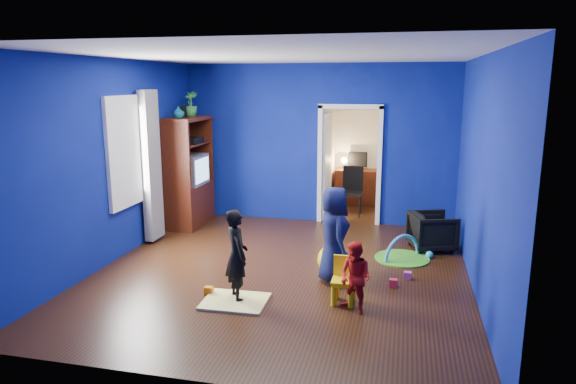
% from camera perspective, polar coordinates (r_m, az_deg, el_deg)
% --- Properties ---
extents(floor, '(5.00, 5.50, 0.01)m').
position_cam_1_polar(floor, '(7.17, -0.69, -8.83)').
color(floor, black).
rests_on(floor, ground).
extents(ceiling, '(5.00, 5.50, 0.01)m').
position_cam_1_polar(ceiling, '(6.71, -0.76, 14.99)').
color(ceiling, white).
rests_on(ceiling, wall_back).
extents(wall_back, '(5.00, 0.02, 2.90)m').
position_cam_1_polar(wall_back, '(9.46, 3.26, 5.33)').
color(wall_back, navy).
rests_on(wall_back, floor).
extents(wall_front, '(5.00, 0.02, 2.90)m').
position_cam_1_polar(wall_front, '(4.23, -9.63, -3.33)').
color(wall_front, navy).
rests_on(wall_front, floor).
extents(wall_left, '(0.02, 5.50, 2.90)m').
position_cam_1_polar(wall_left, '(7.77, -18.97, 3.21)').
color(wall_left, navy).
rests_on(wall_left, floor).
extents(wall_right, '(0.02, 5.50, 2.90)m').
position_cam_1_polar(wall_right, '(6.66, 20.67, 1.71)').
color(wall_right, navy).
rests_on(wall_right, floor).
extents(alcove, '(1.00, 1.75, 2.50)m').
position_cam_1_polar(alcove, '(10.26, 7.40, 4.66)').
color(alcove, silver).
rests_on(alcove, floor).
extents(armchair, '(0.81, 0.80, 0.59)m').
position_cam_1_polar(armchair, '(8.30, 15.73, -4.23)').
color(armchair, black).
rests_on(armchair, floor).
extents(child_black, '(0.46, 0.49, 1.12)m').
position_cam_1_polar(child_black, '(6.14, -5.71, -7.00)').
color(child_black, black).
rests_on(child_black, floor).
extents(child_navy, '(0.62, 0.73, 1.26)m').
position_cam_1_polar(child_navy, '(6.67, 5.13, -4.77)').
color(child_navy, '#0E1135').
rests_on(child_navy, floor).
extents(toddler_red, '(0.50, 0.47, 0.82)m').
position_cam_1_polar(toddler_red, '(5.90, 7.48, -9.40)').
color(toddler_red, red).
rests_on(toddler_red, floor).
extents(vase, '(0.22, 0.22, 0.20)m').
position_cam_1_polar(vase, '(9.04, -12.09, 8.67)').
color(vase, '#0D6369').
rests_on(vase, tv_armoire).
extents(potted_plant, '(0.26, 0.26, 0.44)m').
position_cam_1_polar(potted_plant, '(9.51, -10.78, 9.60)').
color(potted_plant, '#308639').
rests_on(potted_plant, tv_armoire).
extents(tv_armoire, '(0.58, 1.14, 1.96)m').
position_cam_1_polar(tv_armoire, '(9.43, -11.03, 2.22)').
color(tv_armoire, '#42140B').
rests_on(tv_armoire, floor).
extents(crt_tv, '(0.46, 0.70, 0.54)m').
position_cam_1_polar(crt_tv, '(9.41, -10.82, 2.45)').
color(crt_tv, silver).
rests_on(crt_tv, tv_armoire).
extents(yellow_blanket, '(0.76, 0.62, 0.03)m').
position_cam_1_polar(yellow_blanket, '(6.26, -5.90, -11.99)').
color(yellow_blanket, '#F2E07A').
rests_on(yellow_blanket, floor).
extents(hopper_ball, '(0.41, 0.41, 0.41)m').
position_cam_1_polar(hopper_ball, '(7.04, 4.94, -7.51)').
color(hopper_ball, yellow).
rests_on(hopper_ball, floor).
extents(kid_chair, '(0.28, 0.28, 0.50)m').
position_cam_1_polar(kid_chair, '(6.16, 6.22, -10.03)').
color(kid_chair, yellow).
rests_on(kid_chair, floor).
extents(play_mat, '(0.80, 0.80, 0.02)m').
position_cam_1_polar(play_mat, '(7.84, 12.55, -7.20)').
color(play_mat, '#3E9922').
rests_on(play_mat, floor).
extents(toy_arch, '(0.52, 0.56, 0.72)m').
position_cam_1_polar(toy_arch, '(7.83, 12.55, -7.14)').
color(toy_arch, '#3F8CD8').
rests_on(toy_arch, floor).
extents(window_left, '(0.03, 0.95, 1.55)m').
position_cam_1_polar(window_left, '(8.04, -17.62, 4.31)').
color(window_left, white).
rests_on(window_left, wall_left).
extents(curtain, '(0.14, 0.42, 2.40)m').
position_cam_1_polar(curtain, '(8.50, -14.96, 2.81)').
color(curtain, slate).
rests_on(curtain, floor).
extents(doorway, '(1.16, 0.10, 2.10)m').
position_cam_1_polar(doorway, '(9.43, 6.82, 2.79)').
color(doorway, white).
rests_on(doorway, floor).
extents(study_desk, '(0.88, 0.44, 0.75)m').
position_cam_1_polar(study_desk, '(11.03, 7.61, 0.56)').
color(study_desk, '#3D140A').
rests_on(study_desk, floor).
extents(desk_monitor, '(0.40, 0.05, 0.32)m').
position_cam_1_polar(desk_monitor, '(11.05, 7.75, 3.61)').
color(desk_monitor, black).
rests_on(desk_monitor, study_desk).
extents(desk_lamp, '(0.14, 0.14, 0.14)m').
position_cam_1_polar(desk_lamp, '(11.02, 6.27, 3.52)').
color(desk_lamp, '#FFD88C').
rests_on(desk_lamp, study_desk).
extents(folding_chair, '(0.40, 0.40, 0.92)m').
position_cam_1_polar(folding_chair, '(10.08, 7.09, -0.03)').
color(folding_chair, black).
rests_on(folding_chair, floor).
extents(book_shelf, '(0.88, 0.24, 0.04)m').
position_cam_1_polar(book_shelf, '(10.93, 7.91, 9.15)').
color(book_shelf, white).
rests_on(book_shelf, study_desk).
extents(toy_0, '(0.10, 0.08, 0.10)m').
position_cam_1_polar(toy_0, '(6.79, 11.62, -9.87)').
color(toy_0, red).
rests_on(toy_0, floor).
extents(toy_1, '(0.11, 0.11, 0.11)m').
position_cam_1_polar(toy_1, '(7.96, 15.44, -6.70)').
color(toy_1, '#29B7EB').
rests_on(toy_1, floor).
extents(toy_2, '(0.10, 0.08, 0.10)m').
position_cam_1_polar(toy_2, '(6.50, -8.78, -10.78)').
color(toy_2, orange).
rests_on(toy_2, floor).
extents(toy_3, '(0.11, 0.11, 0.11)m').
position_cam_1_polar(toy_3, '(7.17, 8.27, -8.48)').
color(toy_3, green).
rests_on(toy_3, floor).
extents(toy_4, '(0.10, 0.08, 0.10)m').
position_cam_1_polar(toy_4, '(7.08, 13.14, -9.02)').
color(toy_4, '#BB46A2').
rests_on(toy_4, floor).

